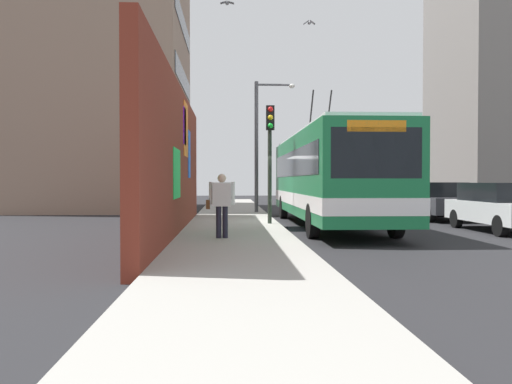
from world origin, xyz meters
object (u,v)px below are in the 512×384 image
object	(u,v)px
parked_car_dark_gray	(436,200)
parked_car_red	(396,196)
parked_car_white	(501,206)
city_bus	(328,175)
traffic_light	(270,144)
street_lamp	(261,136)
pedestrian_near_wall	(221,200)

from	to	relation	value
parked_car_dark_gray	parked_car_red	distance (m)	5.37
parked_car_white	parked_car_dark_gray	bearing A→B (deg)	0.00
parked_car_white	city_bus	bearing A→B (deg)	66.06
parked_car_dark_gray	parked_car_red	world-z (taller)	same
parked_car_red	traffic_light	size ratio (longest dim) A/B	1.02
parked_car_dark_gray	street_lamp	xyz separation A→B (m)	(3.33, 7.22, 2.93)
parked_car_dark_gray	parked_car_white	bearing A→B (deg)	180.00
traffic_light	city_bus	bearing A→B (deg)	-74.90
city_bus	parked_car_dark_gray	size ratio (longest dim) A/B	2.65
city_bus	parked_car_red	bearing A→B (deg)	-31.40
city_bus	street_lamp	xyz separation A→B (m)	(6.48, 2.02, 1.91)
parked_car_white	street_lamp	world-z (taller)	street_lamp
city_bus	street_lamp	distance (m)	7.05
city_bus	street_lamp	size ratio (longest dim) A/B	2.02
city_bus	parked_car_white	distance (m)	5.78
parked_car_white	parked_car_red	xyz separation A→B (m)	(10.83, 0.00, -0.00)
traffic_light	street_lamp	bearing A→B (deg)	-1.07
pedestrian_near_wall	street_lamp	distance (m)	12.06
parked_car_white	traffic_light	distance (m)	7.83
parked_car_dark_gray	parked_car_red	size ratio (longest dim) A/B	1.14
city_bus	parked_car_red	world-z (taller)	city_bus
parked_car_white	parked_car_dark_gray	world-z (taller)	same
parked_car_dark_gray	pedestrian_near_wall	world-z (taller)	pedestrian_near_wall
parked_car_red	parked_car_dark_gray	bearing A→B (deg)	-180.00
parked_car_red	pedestrian_near_wall	world-z (taller)	pedestrian_near_wall
parked_car_red	pedestrian_near_wall	bearing A→B (deg)	146.74
street_lamp	parked_car_dark_gray	bearing A→B (deg)	-114.76
pedestrian_near_wall	traffic_light	xyz separation A→B (m)	(4.58, -1.62, 1.79)
pedestrian_near_wall	traffic_light	distance (m)	5.18
parked_car_dark_gray	street_lamp	bearing A→B (deg)	65.24
city_bus	parked_car_white	bearing A→B (deg)	-113.94
parked_car_dark_gray	street_lamp	distance (m)	8.47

